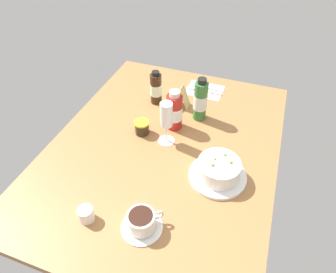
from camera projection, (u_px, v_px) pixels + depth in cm
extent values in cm
cube|color=#9E6B3D|center=(164.00, 148.00, 115.04)|extent=(110.00, 84.00, 3.00)
cylinder|color=white|center=(217.00, 176.00, 102.30)|extent=(19.77, 19.77, 1.20)
cylinder|color=white|center=(219.00, 169.00, 99.82)|extent=(14.39, 14.39, 6.11)
cylinder|color=beige|center=(219.00, 164.00, 98.28)|extent=(12.38, 12.38, 1.60)
sphere|color=#7DAB51|center=(215.00, 159.00, 98.77)|extent=(0.84, 0.84, 0.84)
sphere|color=#7DAB51|center=(225.00, 155.00, 100.21)|extent=(1.13, 1.13, 1.13)
sphere|color=#7DAB51|center=(212.00, 165.00, 96.88)|extent=(1.30, 1.30, 1.30)
sphere|color=#7DAB51|center=(231.00, 162.00, 97.71)|extent=(1.19, 1.19, 1.19)
cube|color=white|center=(205.00, 90.00, 141.42)|extent=(13.31, 16.83, 0.30)
cube|color=silver|center=(206.00, 91.00, 140.07)|extent=(1.46, 14.02, 0.50)
cube|color=silver|center=(190.00, 88.00, 142.01)|extent=(2.27, 3.64, 0.40)
cube|color=silver|center=(208.00, 88.00, 142.01)|extent=(1.24, 13.02, 0.50)
ellipsoid|color=silver|center=(194.00, 85.00, 143.71)|extent=(2.40, 4.00, 0.60)
cylinder|color=white|center=(142.00, 227.00, 88.27)|extent=(12.51, 12.51, 0.90)
cylinder|color=white|center=(141.00, 221.00, 86.12)|extent=(8.31, 8.31, 5.42)
cylinder|color=#321A12|center=(141.00, 217.00, 84.62)|extent=(7.06, 7.06, 1.00)
torus|color=white|center=(158.00, 215.00, 87.23)|extent=(2.92, 3.28, 3.60)
cylinder|color=white|center=(86.00, 214.00, 89.13)|extent=(4.67, 4.67, 4.74)
cone|color=white|center=(88.00, 216.00, 86.68)|extent=(2.59, 2.77, 2.32)
cylinder|color=white|center=(165.00, 140.00, 115.95)|extent=(6.45, 6.45, 0.40)
cylinder|color=white|center=(165.00, 132.00, 113.19)|extent=(0.80, 0.80, 7.72)
cylinder|color=white|center=(165.00, 114.00, 107.24)|extent=(4.64, 4.64, 9.81)
cylinder|color=#F3E6BD|center=(165.00, 118.00, 108.24)|extent=(3.80, 3.80, 5.89)
cylinder|color=#342616|center=(142.00, 128.00, 117.90)|extent=(5.63, 5.63, 4.81)
cylinder|color=yellow|center=(142.00, 123.00, 116.00)|extent=(5.91, 5.91, 0.80)
cylinder|color=#337233|center=(200.00, 101.00, 120.87)|extent=(5.46, 5.46, 16.97)
cylinder|color=silver|center=(200.00, 102.00, 121.10)|extent=(5.57, 5.57, 6.45)
cylinder|color=black|center=(202.00, 81.00, 114.44)|extent=(3.55, 3.55, 1.97)
cylinder|color=#B21E19|center=(174.00, 112.00, 117.38)|extent=(6.36, 6.36, 14.94)
cylinder|color=white|center=(174.00, 112.00, 117.58)|extent=(6.48, 6.48, 5.68)
cylinder|color=silver|center=(174.00, 94.00, 111.58)|extent=(4.13, 4.13, 2.16)
cylinder|color=#382314|center=(156.00, 89.00, 130.13)|extent=(5.02, 5.02, 13.89)
cylinder|color=silver|center=(156.00, 89.00, 130.32)|extent=(5.12, 5.12, 5.28)
cylinder|color=black|center=(155.00, 73.00, 124.89)|extent=(3.26, 3.26, 1.55)
cube|color=tan|center=(177.00, 96.00, 129.89)|extent=(5.19, 3.90, 9.79)
cube|color=tan|center=(185.00, 97.00, 129.01)|extent=(5.19, 3.90, 9.79)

